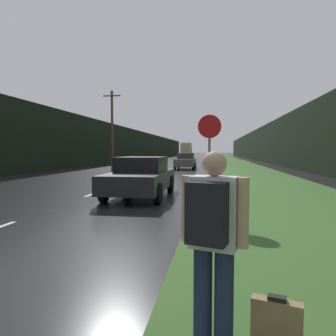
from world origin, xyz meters
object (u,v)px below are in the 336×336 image
(car_passing_near, at_px, (141,177))
(delivery_truck, at_px, (187,150))
(stop_sign, at_px, (209,153))
(hitchhiker_with_backpack, at_px, (212,236))
(car_passing_far, at_px, (186,161))
(suitcase, at_px, (277,320))

(car_passing_near, bearing_deg, delivery_truck, -86.30)
(delivery_truck, bearing_deg, stop_sign, -84.22)
(hitchhiker_with_backpack, distance_m, car_passing_near, 8.74)
(hitchhiker_with_backpack, bearing_deg, car_passing_near, 123.83)
(car_passing_near, relative_size, car_passing_far, 1.05)
(hitchhiker_with_backpack, bearing_deg, stop_sign, 107.11)
(suitcase, bearing_deg, car_passing_far, 113.14)
(car_passing_near, xyz_separation_m, delivery_truck, (-4.13, 63.77, 1.17))
(stop_sign, xyz_separation_m, suitcase, (0.70, -5.82, -1.47))
(car_passing_near, bearing_deg, hitchhiker_with_backpack, 107.92)
(suitcase, height_order, car_passing_near, car_passing_near)
(stop_sign, distance_m, car_passing_far, 20.10)
(hitchhiker_with_backpack, xyz_separation_m, car_passing_near, (-2.69, 8.31, -0.23))
(suitcase, relative_size, delivery_truck, 0.06)
(car_passing_near, distance_m, car_passing_far, 17.59)
(stop_sign, height_order, suitcase, stop_sign)
(car_passing_far, bearing_deg, delivery_truck, -84.89)
(hitchhiker_with_backpack, height_order, delivery_truck, delivery_truck)
(car_passing_near, bearing_deg, stop_sign, 137.78)
(car_passing_near, height_order, car_passing_far, car_passing_far)
(stop_sign, relative_size, suitcase, 5.98)
(hitchhiker_with_backpack, distance_m, delivery_truck, 72.42)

